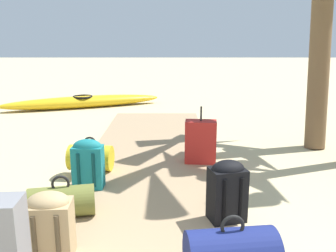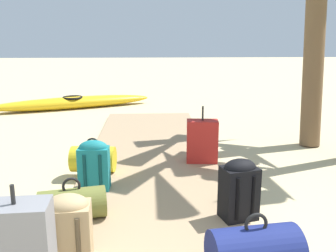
# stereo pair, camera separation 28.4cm
# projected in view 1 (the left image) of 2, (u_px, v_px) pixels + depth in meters

# --- Properties ---
(ground_plane) EXTENTS (60.00, 60.00, 0.00)m
(ground_plane) POSITION_uv_depth(u_px,v_px,m) (146.00, 198.00, 3.97)
(ground_plane) COLOR #CCB789
(boardwalk) EXTENTS (1.72, 7.08, 0.08)m
(boardwalk) POSITION_uv_depth(u_px,v_px,m) (150.00, 172.00, 4.65)
(boardwalk) COLOR tan
(boardwalk) RESTS_ON ground
(backpack_tan) EXTENTS (0.34, 0.28, 0.52)m
(backpack_tan) POSITION_uv_depth(u_px,v_px,m) (51.00, 223.00, 2.71)
(backpack_tan) COLOR tan
(backpack_tan) RESTS_ON boardwalk
(duffel_bag_yellow) EXTENTS (0.56, 0.37, 0.43)m
(duffel_bag_yellow) POSITION_uv_depth(u_px,v_px,m) (92.00, 157.00, 4.57)
(duffel_bag_yellow) COLOR gold
(duffel_bag_yellow) RESTS_ON boardwalk
(backpack_black) EXTENTS (0.36, 0.30, 0.56)m
(backpack_black) POSITION_uv_depth(u_px,v_px,m) (229.00, 189.00, 3.27)
(backpack_black) COLOR black
(backpack_black) RESTS_ON boardwalk
(duffel_bag_olive) EXTENTS (0.64, 0.40, 0.40)m
(duffel_bag_olive) POSITION_uv_depth(u_px,v_px,m) (63.00, 201.00, 3.37)
(duffel_bag_olive) COLOR olive
(duffel_bag_olive) RESTS_ON boardwalk
(suitcase_red) EXTENTS (0.42, 0.26, 0.75)m
(suitcase_red) POSITION_uv_depth(u_px,v_px,m) (202.00, 142.00, 4.83)
(suitcase_red) COLOR red
(suitcase_red) RESTS_ON boardwalk
(backpack_teal) EXTENTS (0.33, 0.22, 0.55)m
(backpack_teal) POSITION_uv_depth(u_px,v_px,m) (89.00, 162.00, 4.00)
(backpack_teal) COLOR #197A7F
(backpack_teal) RESTS_ON boardwalk
(kayak) EXTENTS (3.86, 1.93, 0.30)m
(kayak) POSITION_uv_depth(u_px,v_px,m) (84.00, 102.00, 9.16)
(kayak) COLOR gold
(kayak) RESTS_ON ground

